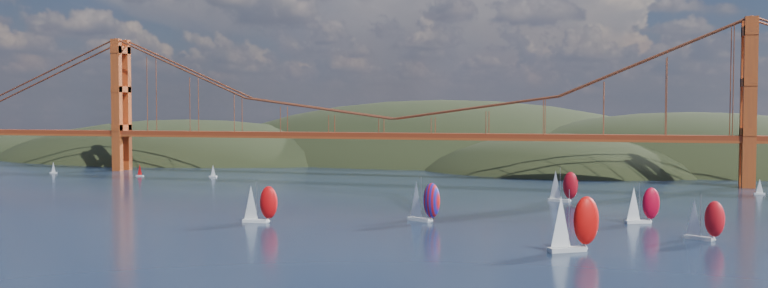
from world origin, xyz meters
TOP-DOWN VIEW (x-y plane):
  - ground at (0.00, 0.00)m, footprint 1200.00×1200.00m
  - headlands at (44.95, 278.29)m, footprint 725.00×225.00m
  - bridge at (-1.75, 180.00)m, footprint 552.00×12.00m
  - racer_0 at (4.92, 61.06)m, footprint 8.09×3.52m
  - racer_1 at (72.88, 46.47)m, footprint 9.51×7.81m
  - racer_2 at (95.85, 66.02)m, footprint 7.67×5.85m
  - racer_3 at (85.26, 85.58)m, footprint 7.93×5.58m
  - racer_5 at (65.74, 120.68)m, footprint 8.42×5.15m
  - racer_rwb at (38.98, 73.55)m, footprint 8.84×6.37m
  - distant_boat_1 at (-135.70, 157.58)m, footprint 3.00×2.00m
  - distant_boat_2 at (-94.31, 156.27)m, footprint 3.00×2.00m
  - distant_boat_3 at (-65.86, 161.77)m, footprint 3.00×2.00m
  - distant_boat_4 at (120.03, 156.71)m, footprint 3.00×2.00m

SIDE VIEW (x-z plane):
  - headlands at x=44.95m, z-range -60.46..35.54m
  - ground at x=0.00m, z-range 0.00..0.00m
  - distant_boat_1 at x=-135.70m, z-range 0.06..4.76m
  - distant_boat_2 at x=-94.31m, z-range 0.06..4.76m
  - distant_boat_3 at x=-65.86m, z-range 0.06..4.76m
  - distant_boat_4 at x=120.03m, z-range 0.06..4.76m
  - racer_2 at x=95.85m, z-range -0.24..8.43m
  - racer_3 at x=85.26m, z-range -0.24..8.64m
  - racer_0 at x=4.92m, z-range -0.25..8.93m
  - racer_5 at x=65.74m, z-range -0.26..9.17m
  - racer_rwb at x=38.98m, z-range -0.27..9.66m
  - racer_1 at x=72.88m, z-range -0.30..10.60m
  - bridge at x=-1.75m, z-range 4.73..59.73m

